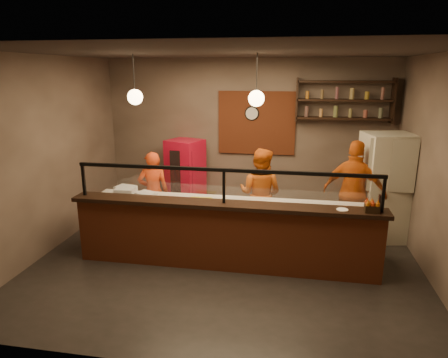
% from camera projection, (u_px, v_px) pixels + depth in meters
% --- Properties ---
extents(floor, '(6.00, 6.00, 0.00)m').
position_uv_depth(floor, '(227.00, 259.00, 6.46)').
color(floor, black).
rests_on(floor, ground).
extents(ceiling, '(6.00, 6.00, 0.00)m').
position_uv_depth(ceiling, '(228.00, 52.00, 5.62)').
color(ceiling, '#362D2A').
rests_on(ceiling, wall_back).
extents(wall_back, '(6.00, 0.00, 6.00)m').
position_uv_depth(wall_back, '(247.00, 137.00, 8.42)').
color(wall_back, '#766357').
rests_on(wall_back, floor).
extents(wall_left, '(0.00, 5.00, 5.00)m').
position_uv_depth(wall_left, '(47.00, 156.00, 6.54)').
color(wall_left, '#766357').
rests_on(wall_left, floor).
extents(wall_right, '(0.00, 5.00, 5.00)m').
position_uv_depth(wall_right, '(440.00, 171.00, 5.54)').
color(wall_right, '#766357').
rests_on(wall_right, floor).
extents(wall_front, '(6.00, 0.00, 6.00)m').
position_uv_depth(wall_front, '(182.00, 222.00, 3.66)').
color(wall_front, '#766357').
rests_on(wall_front, floor).
extents(brick_patch, '(1.60, 0.04, 1.30)m').
position_uv_depth(brick_patch, '(257.00, 123.00, 8.28)').
color(brick_patch, brown).
rests_on(brick_patch, wall_back).
extents(service_counter, '(4.60, 0.25, 1.00)m').
position_uv_depth(service_counter, '(224.00, 238.00, 6.04)').
color(service_counter, brown).
rests_on(service_counter, floor).
extents(counter_ledge, '(4.70, 0.37, 0.06)m').
position_uv_depth(counter_ledge, '(224.00, 205.00, 5.90)').
color(counter_ledge, black).
rests_on(counter_ledge, service_counter).
extents(worktop_cabinet, '(4.60, 0.75, 0.85)m').
position_uv_depth(worktop_cabinet, '(229.00, 230.00, 6.54)').
color(worktop_cabinet, gray).
rests_on(worktop_cabinet, floor).
extents(worktop, '(4.60, 0.75, 0.05)m').
position_uv_depth(worktop, '(229.00, 204.00, 6.42)').
color(worktop, beige).
rests_on(worktop, worktop_cabinet).
extents(sneeze_guard, '(4.50, 0.05, 0.52)m').
position_uv_depth(sneeze_guard, '(224.00, 183.00, 5.81)').
color(sneeze_guard, white).
rests_on(sneeze_guard, counter_ledge).
extents(wall_shelving, '(1.84, 0.28, 0.85)m').
position_uv_depth(wall_shelving, '(344.00, 100.00, 7.72)').
color(wall_shelving, black).
rests_on(wall_shelving, wall_back).
extents(wall_clock, '(0.30, 0.04, 0.30)m').
position_uv_depth(wall_clock, '(252.00, 113.00, 8.23)').
color(wall_clock, black).
rests_on(wall_clock, wall_back).
extents(pendant_left, '(0.24, 0.24, 0.77)m').
position_uv_depth(pendant_left, '(135.00, 97.00, 6.23)').
color(pendant_left, black).
rests_on(pendant_left, ceiling).
extents(pendant_right, '(0.24, 0.24, 0.77)m').
position_uv_depth(pendant_right, '(256.00, 98.00, 5.91)').
color(pendant_right, black).
rests_on(pendant_right, ceiling).
extents(cook_left, '(0.65, 0.54, 1.53)m').
position_uv_depth(cook_left, '(153.00, 192.00, 7.41)').
color(cook_left, red).
rests_on(cook_left, floor).
extents(cook_mid, '(0.95, 0.84, 1.65)m').
position_uv_depth(cook_mid, '(260.00, 194.00, 7.10)').
color(cook_mid, '#C35312').
rests_on(cook_mid, floor).
extents(cook_right, '(1.15, 0.76, 1.82)m').
position_uv_depth(cook_right, '(354.00, 192.00, 6.91)').
color(cook_right, '#C85412').
rests_on(cook_right, floor).
extents(fridge, '(0.93, 0.89, 1.91)m').
position_uv_depth(fridge, '(385.00, 187.00, 7.06)').
color(fridge, beige).
rests_on(fridge, floor).
extents(red_cooler, '(0.85, 0.81, 1.56)m').
position_uv_depth(red_cooler, '(186.00, 176.00, 8.51)').
color(red_cooler, red).
rests_on(red_cooler, floor).
extents(pizza_dough, '(0.68, 0.68, 0.01)m').
position_uv_depth(pizza_dough, '(276.00, 206.00, 6.23)').
color(pizza_dough, white).
rests_on(pizza_dough, worktop).
extents(prep_tub_a, '(0.36, 0.32, 0.16)m').
position_uv_depth(prep_tub_a, '(126.00, 191.00, 6.78)').
color(prep_tub_a, silver).
rests_on(prep_tub_a, worktop).
extents(prep_tub_b, '(0.33, 0.27, 0.16)m').
position_uv_depth(prep_tub_b, '(125.00, 193.00, 6.66)').
color(prep_tub_b, silver).
rests_on(prep_tub_b, worktop).
extents(prep_tub_c, '(0.36, 0.33, 0.15)m').
position_uv_depth(prep_tub_c, '(146.00, 197.00, 6.47)').
color(prep_tub_c, silver).
rests_on(prep_tub_c, worktop).
extents(rolling_pin, '(0.35, 0.07, 0.06)m').
position_uv_depth(rolling_pin, '(202.00, 199.00, 6.52)').
color(rolling_pin, gold).
rests_on(rolling_pin, worktop).
extents(condiment_caddy, '(0.19, 0.15, 0.11)m').
position_uv_depth(condiment_caddy, '(372.00, 208.00, 5.49)').
color(condiment_caddy, black).
rests_on(condiment_caddy, counter_ledge).
extents(pepper_mill, '(0.05, 0.05, 0.22)m').
position_uv_depth(pepper_mill, '(380.00, 202.00, 5.58)').
color(pepper_mill, black).
rests_on(pepper_mill, counter_ledge).
extents(small_plate, '(0.19, 0.19, 0.01)m').
position_uv_depth(small_plate, '(342.00, 210.00, 5.59)').
color(small_plate, white).
rests_on(small_plate, counter_ledge).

